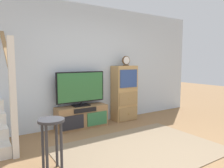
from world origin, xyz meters
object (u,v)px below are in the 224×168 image
object	(u,v)px
media_console	(82,117)
desk_clock	(126,61)
television	(81,88)
side_cabinet	(124,93)
bar_stool_near	(52,133)

from	to	relation	value
media_console	desk_clock	xyz separation A→B (m)	(1.19, -0.00, 1.21)
desk_clock	television	bearing A→B (deg)	178.62
side_cabinet	desk_clock	size ratio (longest dim) A/B	5.73
television	side_cabinet	size ratio (longest dim) A/B	0.82
desk_clock	bar_stool_near	world-z (taller)	desk_clock
side_cabinet	bar_stool_near	world-z (taller)	side_cabinet
media_console	side_cabinet	world-z (taller)	side_cabinet
media_console	side_cabinet	bearing A→B (deg)	0.51
media_console	television	distance (m)	0.64
bar_stool_near	media_console	bearing A→B (deg)	53.11
television	desk_clock	xyz separation A→B (m)	(1.19, -0.03, 0.58)
desk_clock	bar_stool_near	size ratio (longest dim) A/B	0.33
television	side_cabinet	bearing A→B (deg)	-0.68
media_console	desk_clock	size ratio (longest dim) A/B	4.84
television	desk_clock	size ratio (longest dim) A/B	4.68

